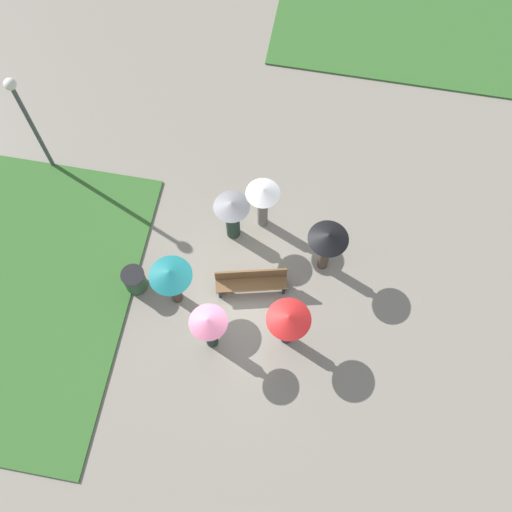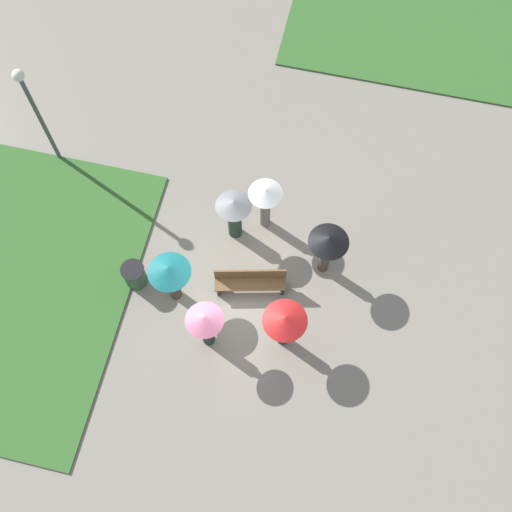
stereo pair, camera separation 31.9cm
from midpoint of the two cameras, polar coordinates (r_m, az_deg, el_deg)
The scene contains 11 objects.
ground_plane at distance 17.55m, azimuth -1.17°, elevation -4.22°, with size 90.00×90.00×0.00m, color gray.
lawn_patch_far at distance 23.58m, azimuth 15.32°, elevation 19.04°, with size 9.23×5.38×0.06m.
park_bench at distance 17.28m, azimuth 0.03°, elevation -2.19°, with size 1.97×0.87×0.90m.
lamp_post at distance 18.49m, azimuth -18.70°, elevation 12.59°, with size 0.32×0.32×3.90m.
trash_bin at distance 17.70m, azimuth -10.24°, elevation -1.69°, with size 0.64×0.64×0.80m.
crowd_person_white at distance 17.34m, azimuth 1.37°, elevation 5.06°, with size 0.93×0.93×1.89m.
crowd_person_black at distance 16.69m, azimuth 6.95°, elevation 0.98°, with size 1.07×1.07×1.94m.
crowd_person_pink at distance 15.96m, azimuth -3.95°, elevation -6.04°, with size 0.96×0.96×1.89m.
crowd_person_teal at distance 16.41m, azimuth -7.10°, elevation -1.61°, with size 1.12×1.12×1.88m.
crowd_person_grey at distance 17.35m, azimuth -1.43°, elevation 3.85°, with size 0.98×0.98×1.80m.
crowd_person_red at distance 15.93m, azimuth 3.13°, elevation -5.99°, with size 1.13×1.13×1.80m.
Camera 2 is at (1.85, -5.71, 16.50)m, focal length 45.00 mm.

